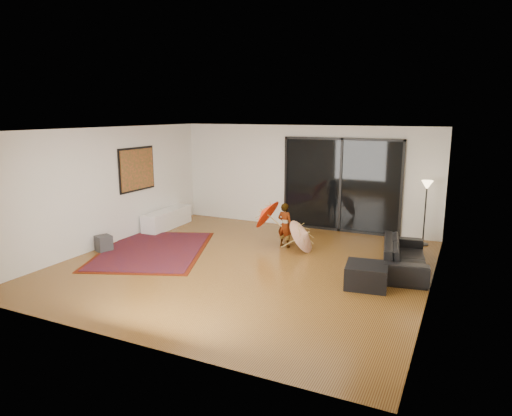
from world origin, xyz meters
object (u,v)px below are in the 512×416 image
Objects in this scene: sofa at (405,256)px; child at (285,225)px; media_console at (167,219)px; ottoman at (366,275)px.

sofa is 1.97× the size of child.
media_console is at bearing 73.29° from sofa.
sofa is 2.83× the size of ottoman.
sofa is (6.20, -0.81, 0.05)m from media_console.
ottoman is at bearing 148.20° from sofa.
sofa reaches higher than ottoman.
media_console is at bearing 6.54° from child.
child reaches higher than sofa.
media_console reaches higher than ottoman.
child is at bearing 143.17° from ottoman.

